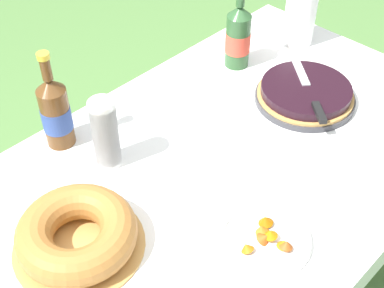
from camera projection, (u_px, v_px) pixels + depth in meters
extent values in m
cube|color=brown|center=(195.00, 189.00, 1.45)|extent=(1.83, 0.95, 0.03)
cylinder|color=brown|center=(262.00, 98.00, 2.38)|extent=(0.06, 0.06, 0.74)
cube|color=white|center=(195.00, 184.00, 1.44)|extent=(1.84, 0.96, 0.00)
cube|color=white|center=(89.00, 119.00, 1.72)|extent=(1.84, 0.01, 0.10)
cube|color=white|center=(369.00, 62.00, 1.96)|extent=(0.00, 0.96, 0.10)
cylinder|color=#38383D|center=(304.00, 98.00, 1.70)|extent=(0.32, 0.32, 0.02)
cylinder|color=tan|center=(305.00, 94.00, 1.68)|extent=(0.30, 0.30, 0.01)
cylinder|color=black|center=(306.00, 90.00, 1.67)|extent=(0.28, 0.28, 0.03)
cube|color=silver|center=(299.00, 68.00, 1.73)|extent=(0.14, 0.16, 0.00)
cube|color=black|center=(319.00, 112.00, 1.56)|extent=(0.07, 0.08, 0.01)
cylinder|color=tan|center=(80.00, 246.00, 1.28)|extent=(0.32, 0.32, 0.01)
torus|color=#AD7033|center=(77.00, 233.00, 1.25)|extent=(0.29, 0.29, 0.09)
cylinder|color=white|center=(108.00, 150.00, 1.46)|extent=(0.07, 0.07, 0.09)
cylinder|color=white|center=(107.00, 146.00, 1.46)|extent=(0.07, 0.07, 0.09)
cylinder|color=white|center=(107.00, 143.00, 1.45)|extent=(0.07, 0.07, 0.09)
cylinder|color=white|center=(106.00, 139.00, 1.44)|extent=(0.07, 0.07, 0.09)
cylinder|color=white|center=(106.00, 136.00, 1.43)|extent=(0.07, 0.07, 0.09)
cylinder|color=white|center=(105.00, 132.00, 1.42)|extent=(0.07, 0.07, 0.09)
cylinder|color=white|center=(105.00, 128.00, 1.41)|extent=(0.07, 0.07, 0.09)
cylinder|color=white|center=(104.00, 125.00, 1.40)|extent=(0.07, 0.07, 0.09)
cylinder|color=white|center=(103.00, 121.00, 1.39)|extent=(0.07, 0.07, 0.09)
cylinder|color=white|center=(103.00, 117.00, 1.38)|extent=(0.07, 0.07, 0.09)
torus|color=white|center=(101.00, 103.00, 1.35)|extent=(0.07, 0.07, 0.01)
cylinder|color=#2D562D|center=(238.00, 41.00, 1.79)|extent=(0.08, 0.08, 0.19)
cylinder|color=#E54C38|center=(238.00, 42.00, 1.79)|extent=(0.08, 0.08, 0.07)
cone|color=#2D562D|center=(240.00, 11.00, 1.72)|extent=(0.08, 0.08, 0.04)
cylinder|color=brown|center=(57.00, 117.00, 1.50)|extent=(0.08, 0.08, 0.19)
cylinder|color=#334C93|center=(57.00, 118.00, 1.50)|extent=(0.08, 0.08, 0.07)
cone|color=brown|center=(49.00, 85.00, 1.42)|extent=(0.08, 0.08, 0.04)
cylinder|color=brown|center=(46.00, 69.00, 1.39)|extent=(0.03, 0.03, 0.06)
cylinder|color=gold|center=(43.00, 56.00, 1.36)|extent=(0.03, 0.03, 0.02)
cylinder|color=white|center=(266.00, 240.00, 1.29)|extent=(0.22, 0.22, 0.01)
torus|color=white|center=(266.00, 238.00, 1.29)|extent=(0.22, 0.22, 0.01)
cone|color=#C5671B|center=(262.00, 229.00, 1.30)|extent=(0.05, 0.05, 0.03)
cone|color=#A84F1C|center=(287.00, 244.00, 1.26)|extent=(0.04, 0.04, 0.03)
cone|color=#C07512|center=(284.00, 243.00, 1.26)|extent=(0.05, 0.05, 0.02)
cone|color=#C66812|center=(246.00, 247.00, 1.25)|extent=(0.04, 0.05, 0.03)
cone|color=#C65319|center=(265.00, 238.00, 1.27)|extent=(0.05, 0.05, 0.04)
cone|color=#AB5C08|center=(265.00, 220.00, 1.31)|extent=(0.05, 0.05, 0.03)
cone|color=orange|center=(270.00, 234.00, 1.27)|extent=(0.04, 0.04, 0.03)
cylinder|color=white|center=(300.00, 15.00, 1.89)|extent=(0.11, 0.11, 0.22)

